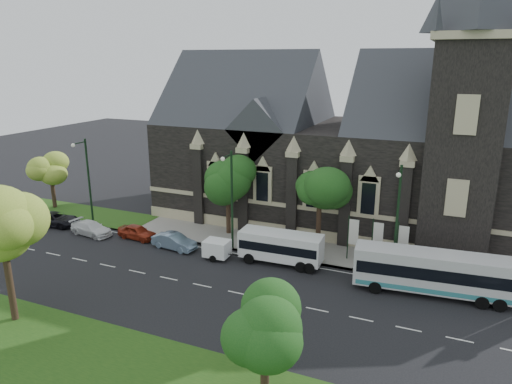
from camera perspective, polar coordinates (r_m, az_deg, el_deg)
The scene contains 21 objects.
ground at distance 35.15m, azimuth -2.20°, elevation -12.18°, with size 160.00×160.00×0.00m, color black.
sidewalk at distance 43.06m, azimuth 3.26°, elevation -6.61°, with size 80.00×5.00×0.15m, color gray.
museum at distance 48.19m, azimuth 13.01°, elevation 5.49°, with size 40.00×17.70×29.90m.
tree_park_near at distance 33.27m, azimuth -28.03°, elevation -3.75°, with size 4.42×4.42×8.56m.
tree_park_east at distance 23.28m, azimuth 1.69°, elevation -14.90°, with size 3.40×3.40×6.28m.
tree_walk_right at distance 41.40m, azimuth 8.14°, elevation 0.73°, with size 4.08×4.08×7.80m.
tree_walk_left at distance 44.51m, azimuth -3.11°, elevation 1.83°, with size 3.91×3.91×7.64m.
tree_walk_far at distance 57.45m, azimuth -23.47°, elevation 2.59°, with size 3.40×3.40×6.28m.
street_lamp_near at distance 37.01m, azimuth 16.77°, elevation -2.78°, with size 0.36×1.88×9.00m.
street_lamp_mid at distance 40.78m, azimuth -3.08°, elevation -0.40°, with size 0.36×1.88×9.00m.
street_lamp_far at distance 49.78m, azimuth -19.84°, elevation 1.67°, with size 0.36×1.88×9.00m.
banner_flag_left at distance 40.21m, azimuth 11.54°, elevation -5.05°, with size 0.90×0.10×4.00m.
banner_flag_center at distance 39.90m, azimuth 14.36°, elevation -5.40°, with size 0.90×0.10×4.00m.
banner_flag_right at distance 39.69m, azimuth 17.21°, elevation -5.75°, with size 0.90×0.10×4.00m.
tour_coach at distance 36.51m, azimuth 20.66°, elevation -9.08°, with size 11.15×3.40×3.21m.
shuttle_bus at distance 39.28m, azimuth 3.06°, elevation -6.56°, with size 6.99×2.67×2.67m.
box_trailer at distance 40.47m, azimuth -4.77°, elevation -6.84°, with size 3.09×1.82×1.64m.
sedan at distance 43.05m, azimuth -9.91°, elevation -5.94°, with size 1.49×4.26×1.40m, color #738DA6.
car_far_red at distance 46.13m, azimuth -14.25°, elevation -4.73°, with size 1.59×3.94×1.34m, color maroon.
car_far_white at distance 48.41m, azimuth -19.40°, elevation -4.19°, with size 1.85×4.54×1.32m, color silver.
car_far_black at distance 52.37m, azimuth -23.17°, elevation -3.06°, with size 2.26×4.89×1.36m, color black.
Camera 1 is at (13.47, -27.94, 16.53)m, focal length 32.91 mm.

